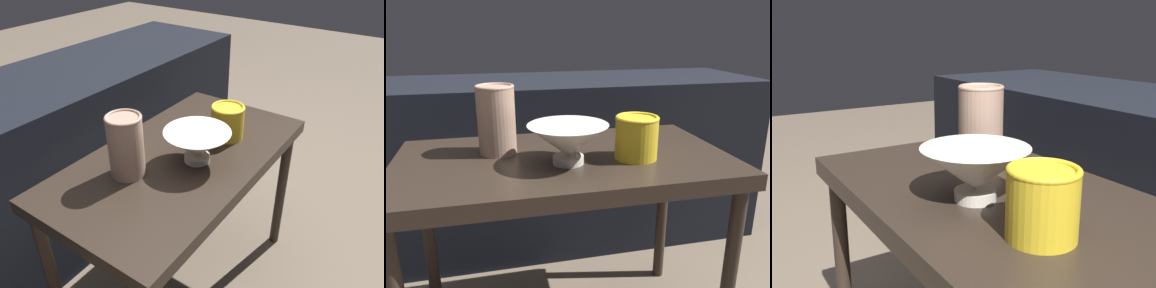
% 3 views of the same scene
% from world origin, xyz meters
% --- Properties ---
extents(table, '(0.83, 0.45, 0.56)m').
position_xyz_m(table, '(0.00, 0.00, 0.49)').
color(table, '#2D231C').
rests_on(table, ground_plane).
extents(couch_backdrop, '(1.79, 0.50, 0.67)m').
position_xyz_m(couch_backdrop, '(0.00, 0.59, 0.33)').
color(couch_backdrop, black).
rests_on(couch_backdrop, ground_plane).
extents(bowl, '(0.19, 0.19, 0.10)m').
position_xyz_m(bowl, '(0.00, -0.06, 0.61)').
color(bowl, silver).
rests_on(bowl, table).
extents(vase_textured_left, '(0.10, 0.10, 0.18)m').
position_xyz_m(vase_textured_left, '(-0.16, 0.06, 0.65)').
color(vase_textured_left, tan).
rests_on(vase_textured_left, table).
extents(vase_colorful_right, '(0.11, 0.11, 0.11)m').
position_xyz_m(vase_colorful_right, '(0.17, -0.06, 0.61)').
color(vase_colorful_right, gold).
rests_on(vase_colorful_right, table).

